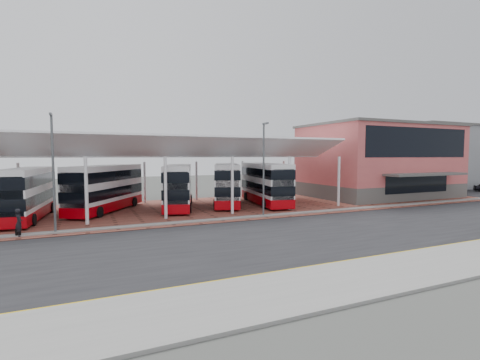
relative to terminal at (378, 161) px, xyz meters
The scene contains 19 objects.
ground 27.29m from the terminal, 148.81° to the right, with size 140.00×140.00×0.00m, color #3F413D.
road 27.81m from the terminal, 147.03° to the right, with size 120.00×14.00×0.02m, color black.
forecourt 21.52m from the terminal, behind, with size 72.00×16.00×0.06m, color brown.
sidewalk 32.79m from the terminal, 135.10° to the right, with size 120.00×4.00×0.14m, color gray.
north_kerb 24.69m from the terminal, 161.44° to the right, with size 120.00×0.80×0.14m, color gray.
yellow_line_near 31.44m from the terminal, 137.71° to the right, with size 120.00×0.12×0.01m, color #CDA704.
yellow_line_far 31.24m from the terminal, 138.12° to the right, with size 120.00×0.12×0.01m, color #CDA704.
canopy 29.02m from the terminal, behind, with size 37.00×11.63×7.07m.
terminal is the anchor object (origin of this frame).
warehouse 26.96m from the terminal, 21.96° to the left, with size 30.50×20.50×10.25m.
lamp_west 37.78m from the terminal, 168.32° to the right, with size 0.16×0.90×8.07m.
lamp_east 22.35m from the terminal, 159.99° to the right, with size 0.16×0.90×8.07m.
bus_1 39.55m from the terminal, behind, with size 3.47×10.40×4.21m.
bus_2 33.39m from the terminal, behind, with size 7.60×10.18×4.32m.
bus_3 26.66m from the terminal, behind, with size 5.29×10.64×4.28m.
bus_4 21.35m from the terminal, behind, with size 6.03×10.73×4.35m.
bus_5 17.45m from the terminal, behind, with size 4.19×10.93×4.40m.
pedestrian 40.02m from the terminal, 168.53° to the right, with size 0.66×0.43×1.80m, color black.
suitcase 40.15m from the terminal, 168.55° to the right, with size 0.31×0.22×0.53m, color black.
Camera 1 is at (-12.04, -20.13, 5.28)m, focal length 26.00 mm.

